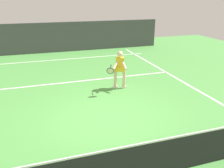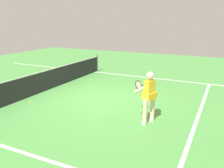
# 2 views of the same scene
# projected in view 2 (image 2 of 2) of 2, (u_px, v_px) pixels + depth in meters

# --- Properties ---
(ground_plane) EXTENTS (26.58, 26.58, 0.00)m
(ground_plane) POSITION_uv_depth(u_px,v_px,m) (100.00, 99.00, 9.25)
(ground_plane) COLOR #4C9342
(service_line_marking) EXTENTS (8.35, 0.10, 0.01)m
(service_line_marking) POSITION_uv_depth(u_px,v_px,m) (199.00, 115.00, 7.71)
(service_line_marking) COLOR white
(service_line_marking) RESTS_ON ground
(sideline_left_marking) EXTENTS (0.10, 18.45, 0.01)m
(sideline_left_marking) POSITION_uv_depth(u_px,v_px,m) (15.00, 150.00, 5.63)
(sideline_left_marking) COLOR white
(sideline_left_marking) RESTS_ON ground
(sideline_right_marking) EXTENTS (0.10, 18.45, 0.01)m
(sideline_right_marking) POSITION_uv_depth(u_px,v_px,m) (137.00, 76.00, 12.87)
(sideline_right_marking) COLOR white
(sideline_right_marking) RESTS_ON ground
(court_net) EXTENTS (9.03, 0.08, 0.97)m
(court_net) POSITION_uv_depth(u_px,v_px,m) (46.00, 80.00, 10.25)
(court_net) COLOR #4C4C51
(court_net) RESTS_ON ground
(tennis_player) EXTENTS (1.00, 0.86, 1.55)m
(tennis_player) POSITION_uv_depth(u_px,v_px,m) (149.00, 95.00, 6.97)
(tennis_player) COLOR beige
(tennis_player) RESTS_ON ground
(tennis_ball_near) EXTENTS (0.07, 0.07, 0.07)m
(tennis_ball_near) POSITION_uv_depth(u_px,v_px,m) (31.00, 102.00, 8.85)
(tennis_ball_near) COLOR #D1E533
(tennis_ball_near) RESTS_ON ground
(tennis_ball_mid) EXTENTS (0.07, 0.07, 0.07)m
(tennis_ball_mid) POSITION_uv_depth(u_px,v_px,m) (91.00, 80.00, 11.94)
(tennis_ball_mid) COLOR #D1E533
(tennis_ball_mid) RESTS_ON ground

